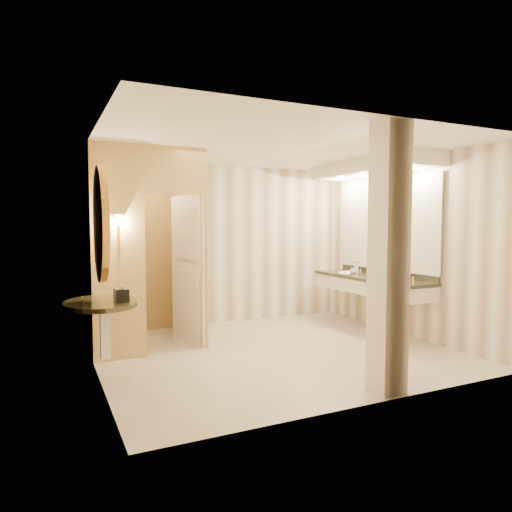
{
  "coord_description": "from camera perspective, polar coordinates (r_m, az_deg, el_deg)",
  "views": [
    {
      "loc": [
        -2.79,
        -5.34,
        1.7
      ],
      "look_at": [
        -0.17,
        0.2,
        1.27
      ],
      "focal_mm": 32.0,
      "sensor_mm": 36.0,
      "label": 1
    }
  ],
  "objects": [
    {
      "name": "floor",
      "position": [
        6.26,
        2.25,
        -11.77
      ],
      "size": [
        4.5,
        4.5,
        0.0
      ],
      "primitive_type": "plane",
      "color": "beige",
      "rests_on": "ground"
    },
    {
      "name": "ceiling",
      "position": [
        6.1,
        2.32,
        13.42
      ],
      "size": [
        4.5,
        4.5,
        0.0
      ],
      "primitive_type": "plane",
      "rotation": [
        3.14,
        0.0,
        0.0
      ],
      "color": "white",
      "rests_on": "wall_back"
    },
    {
      "name": "wall_back",
      "position": [
        7.86,
        -4.48,
        1.43
      ],
      "size": [
        4.5,
        0.02,
        2.7
      ],
      "primitive_type": "cube",
      "color": "white",
      "rests_on": "floor"
    },
    {
      "name": "wall_front",
      "position": [
        4.36,
        14.53,
        -0.74
      ],
      "size": [
        4.5,
        0.02,
        2.7
      ],
      "primitive_type": "cube",
      "color": "white",
      "rests_on": "floor"
    },
    {
      "name": "wall_left",
      "position": [
        5.38,
        -19.5,
        0.03
      ],
      "size": [
        0.02,
        4.0,
        2.7
      ],
      "primitive_type": "cube",
      "color": "white",
      "rests_on": "floor"
    },
    {
      "name": "wall_right",
      "position": [
        7.35,
        18.04,
        1.07
      ],
      "size": [
        0.02,
        4.0,
        2.7
      ],
      "primitive_type": "cube",
      "color": "white",
      "rests_on": "floor"
    },
    {
      "name": "toilet_closet",
      "position": [
        6.53,
        -10.45,
        1.17
      ],
      "size": [
        1.5,
        1.55,
        2.7
      ],
      "color": "tan",
      "rests_on": "floor"
    },
    {
      "name": "wall_sconce",
      "position": [
        5.83,
        -16.83,
        4.14
      ],
      "size": [
        0.14,
        0.14,
        0.42
      ],
      "color": "gold",
      "rests_on": "toilet_closet"
    },
    {
      "name": "vanity",
      "position": [
        7.46,
        14.46,
        3.32
      ],
      "size": [
        0.75,
        2.44,
        2.09
      ],
      "color": "white",
      "rests_on": "floor"
    },
    {
      "name": "console_shelf",
      "position": [
        5.14,
        -18.8,
        -0.23
      ],
      "size": [
        0.96,
        0.96,
        1.93
      ],
      "color": "black",
      "rests_on": "floor"
    },
    {
      "name": "pillar",
      "position": [
        4.74,
        16.23,
        -0.4
      ],
      "size": [
        0.3,
        0.3,
        2.7
      ],
      "primitive_type": "cube",
      "color": "white",
      "rests_on": "floor"
    },
    {
      "name": "tissue_box",
      "position": [
        5.08,
        -16.47,
        -4.73
      ],
      "size": [
        0.15,
        0.15,
        0.14
      ],
      "primitive_type": "cube",
      "rotation": [
        0.0,
        0.0,
        0.08
      ],
      "color": "black",
      "rests_on": "console_shelf"
    },
    {
      "name": "toilet",
      "position": [
        7.26,
        -18.0,
        -6.64
      ],
      "size": [
        0.44,
        0.76,
        0.77
      ],
      "primitive_type": "imported",
      "rotation": [
        0.0,
        0.0,
        3.16
      ],
      "color": "white",
      "rests_on": "floor"
    },
    {
      "name": "soap_bottle_a",
      "position": [
        7.35,
        14.67,
        -2.09
      ],
      "size": [
        0.07,
        0.07,
        0.13
      ],
      "primitive_type": "imported",
      "rotation": [
        0.0,
        0.0,
        -0.3
      ],
      "color": "beige",
      "rests_on": "vanity"
    },
    {
      "name": "soap_bottle_b",
      "position": [
        7.73,
        11.89,
        -1.81
      ],
      "size": [
        0.1,
        0.1,
        0.11
      ],
      "primitive_type": "imported",
      "rotation": [
        0.0,
        0.0,
        0.24
      ],
      "color": "silver",
      "rests_on": "vanity"
    },
    {
      "name": "soap_bottle_c",
      "position": [
        7.76,
        12.42,
        -1.43
      ],
      "size": [
        0.1,
        0.1,
        0.21
      ],
      "primitive_type": "imported",
      "rotation": [
        0.0,
        0.0,
        -0.36
      ],
      "color": "#C6B28C",
      "rests_on": "vanity"
    }
  ]
}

